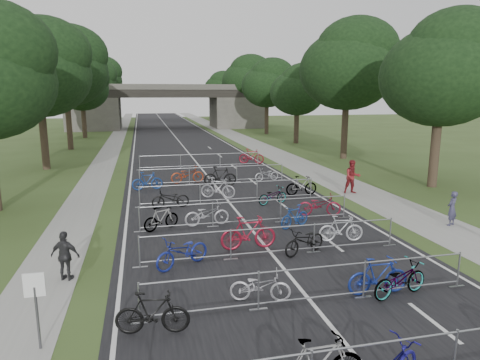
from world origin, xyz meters
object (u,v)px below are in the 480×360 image
at_px(pedestrian_b, 352,177).
at_px(pedestrian_c, 65,256).
at_px(overpass_bridge, 168,107).
at_px(park_sign, 35,297).
at_px(pedestrian_a, 452,209).

xyz_separation_m(pedestrian_b, pedestrian_c, (-14.10, -8.69, -0.19)).
relative_size(overpass_bridge, pedestrian_b, 16.05).
height_order(pedestrian_b, pedestrian_c, pedestrian_b).
relative_size(park_sign, pedestrian_c, 1.17).
relative_size(pedestrian_a, pedestrian_b, 0.79).
bearing_deg(pedestrian_c, park_sign, 109.52).
xyz_separation_m(park_sign, pedestrian_c, (0.00, 3.73, -0.49)).
xyz_separation_m(overpass_bridge, park_sign, (-6.80, -62.00, -2.27)).
xyz_separation_m(overpass_bridge, pedestrian_b, (7.30, -49.58, -2.57)).
xyz_separation_m(park_sign, pedestrian_a, (15.41, 5.87, -0.51)).
xyz_separation_m(pedestrian_a, pedestrian_b, (-1.31, 6.56, 0.21)).
bearing_deg(overpass_bridge, pedestrian_a, -81.28).
bearing_deg(pedestrian_b, park_sign, -133.15).
bearing_deg(park_sign, pedestrian_c, 90.00).
distance_m(overpass_bridge, pedestrian_c, 58.73).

